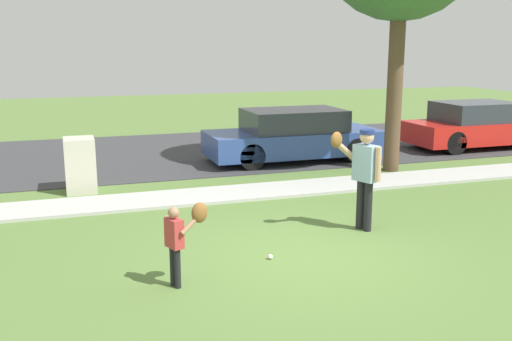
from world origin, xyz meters
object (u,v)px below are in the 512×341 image
object	(u,v)px
person_child	(181,233)
parked_wagon_blue	(293,136)
baseball	(270,257)
utility_cabinet	(80,165)
parked_hatchback_red	(475,126)
person_adult	(363,168)

from	to	relation	value
person_child	parked_wagon_blue	distance (m)	8.24
baseball	utility_cabinet	xyz separation A→B (m)	(-2.40, 4.88, 0.52)
baseball	parked_hatchback_red	bearing A→B (deg)	37.16
parked_wagon_blue	parked_hatchback_red	bearing A→B (deg)	-178.99
parked_wagon_blue	person_adult	bearing A→B (deg)	79.13
utility_cabinet	parked_wagon_blue	bearing A→B (deg)	16.70
person_adult	person_child	size ratio (longest dim) A/B	1.53
baseball	parked_hatchback_red	world-z (taller)	parked_hatchback_red
person_adult	parked_hatchback_red	size ratio (longest dim) A/B	0.42
utility_cabinet	parked_hatchback_red	bearing A→B (deg)	8.76
parked_wagon_blue	parked_hatchback_red	size ratio (longest dim) A/B	1.12
person_adult	person_child	world-z (taller)	person_adult
baseball	parked_wagon_blue	bearing A→B (deg)	65.46
person_child	parked_wagon_blue	xyz separation A→B (m)	(4.33, 7.01, -0.04)
person_child	utility_cabinet	world-z (taller)	utility_cabinet
person_child	baseball	bearing A→B (deg)	-0.27
baseball	person_child	bearing A→B (deg)	-159.16
person_adult	parked_wagon_blue	distance (m)	5.82
person_child	utility_cabinet	xyz separation A→B (m)	(-1.03, 5.40, -0.14)
utility_cabinet	parked_hatchback_red	distance (m)	11.22
utility_cabinet	parked_hatchback_red	xyz separation A→B (m)	(11.09, 1.71, 0.10)
person_adult	baseball	xyz separation A→B (m)	(-1.87, -0.79, -1.00)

